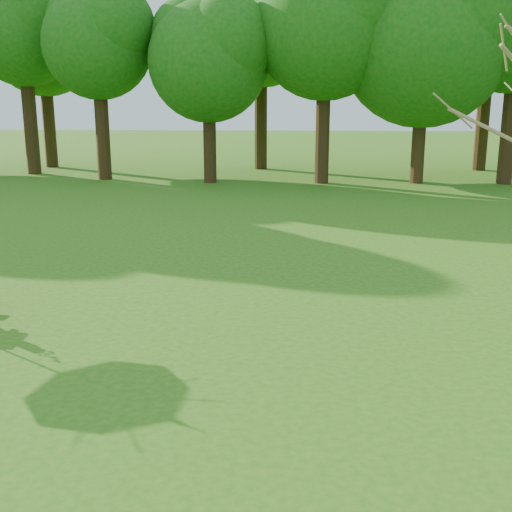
# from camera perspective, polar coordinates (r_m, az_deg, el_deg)

# --- Properties ---
(ground) EXTENTS (120.00, 120.00, 0.00)m
(ground) POSITION_cam_1_polar(r_m,az_deg,el_deg) (6.55, -10.09, -18.92)
(ground) COLOR #2D7215
(ground) RESTS_ON ground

